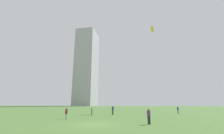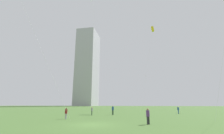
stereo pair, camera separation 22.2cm
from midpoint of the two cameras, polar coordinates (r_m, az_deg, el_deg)
The scene contains 8 objects.
ground at distance 17.14m, azimuth -7.71°, elevation -20.67°, with size 280.00×280.00×0.00m, color #476B30.
person_standing_0 at distance 30.23m, azimuth -7.80°, elevation -15.83°, with size 0.35×0.35×1.57m.
person_standing_1 at distance 31.27m, azimuth 0.07°, elevation -15.61°, with size 0.40×0.40×1.81m.
person_standing_2 at distance 37.23m, azimuth 23.33°, elevation -14.44°, with size 0.35×0.35×1.57m.
person_standing_3 at distance 23.63m, azimuth -17.04°, elevation -16.05°, with size 0.35×0.35×1.56m.
person_standing_4 at distance 17.57m, azimuth 13.25°, elevation -17.14°, with size 0.37×0.37×1.65m.
kite_flying_4 at distance 53.08m, azimuth 14.71°, elevation 13.53°, with size 5.49×5.54×26.95m.
distant_highrise_0 at distance 159.00m, azimuth -9.49°, elevation -0.21°, with size 18.30×25.71×76.93m, color #A8A8AD.
Camera 1 is at (4.95, -16.25, 2.14)m, focal length 24.35 mm.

